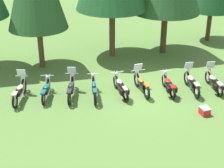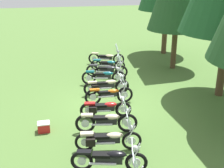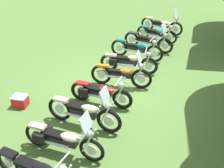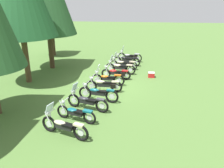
# 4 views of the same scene
# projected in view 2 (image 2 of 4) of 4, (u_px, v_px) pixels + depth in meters

# --- Properties ---
(ground_plane) EXTENTS (80.00, 80.00, 0.00)m
(ground_plane) POSITION_uv_depth(u_px,v_px,m) (109.00, 104.00, 13.92)
(ground_plane) COLOR #4C7033
(motorcycle_0) EXTENTS (0.97, 2.27, 1.38)m
(motorcycle_0) POSITION_uv_depth(u_px,v_px,m) (107.00, 58.00, 19.55)
(motorcycle_0) COLOR black
(motorcycle_0) RESTS_ON ground_plane
(motorcycle_1) EXTENTS (0.87, 2.06, 0.99)m
(motorcycle_1) POSITION_uv_depth(u_px,v_px,m) (108.00, 64.00, 18.35)
(motorcycle_1) COLOR black
(motorcycle_1) RESTS_ON ground_plane
(motorcycle_2) EXTENTS (0.94, 2.33, 1.38)m
(motorcycle_2) POSITION_uv_depth(u_px,v_px,m) (107.00, 70.00, 17.16)
(motorcycle_2) COLOR black
(motorcycle_2) RESTS_ON ground_plane
(motorcycle_3) EXTENTS (0.71, 2.35, 1.04)m
(motorcycle_3) POSITION_uv_depth(u_px,v_px,m) (104.00, 76.00, 16.08)
(motorcycle_3) COLOR black
(motorcycle_3) RESTS_ON ground_plane
(motorcycle_4) EXTENTS (0.74, 2.29, 1.01)m
(motorcycle_4) POSITION_uv_depth(u_px,v_px,m) (106.00, 86.00, 14.80)
(motorcycle_4) COLOR black
(motorcycle_4) RESTS_ON ground_plane
(motorcycle_5) EXTENTS (0.76, 2.25, 1.39)m
(motorcycle_5) POSITION_uv_depth(u_px,v_px,m) (110.00, 94.00, 13.76)
(motorcycle_5) COLOR black
(motorcycle_5) RESTS_ON ground_plane
(motorcycle_6) EXTENTS (0.76, 2.15, 1.00)m
(motorcycle_6) POSITION_uv_depth(u_px,v_px,m) (105.00, 108.00, 12.47)
(motorcycle_6) COLOR black
(motorcycle_6) RESTS_ON ground_plane
(motorcycle_7) EXTENTS (0.69, 2.34, 1.39)m
(motorcycle_7) POSITION_uv_depth(u_px,v_px,m) (107.00, 121.00, 11.29)
(motorcycle_7) COLOR black
(motorcycle_7) RESTS_ON ground_plane
(motorcycle_8) EXTENTS (0.77, 2.27, 1.35)m
(motorcycle_8) POSITION_uv_depth(u_px,v_px,m) (107.00, 139.00, 10.16)
(motorcycle_8) COLOR black
(motorcycle_8) RESTS_ON ground_plane
(motorcycle_9) EXTENTS (0.89, 2.30, 1.00)m
(motorcycle_9) POSITION_uv_depth(u_px,v_px,m) (110.00, 159.00, 9.07)
(motorcycle_9) COLOR black
(motorcycle_9) RESTS_ON ground_plane
(picnic_cooler) EXTENTS (0.40, 0.47, 0.37)m
(picnic_cooler) POSITION_uv_depth(u_px,v_px,m) (44.00, 127.00, 11.47)
(picnic_cooler) COLOR red
(picnic_cooler) RESTS_ON ground_plane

